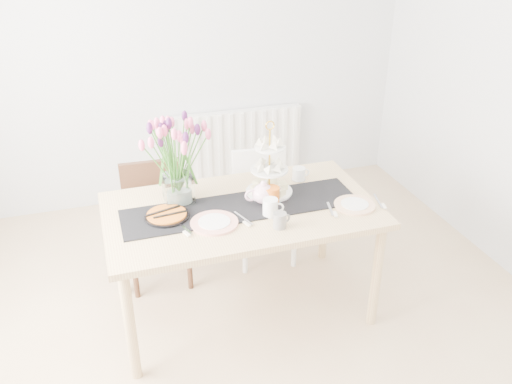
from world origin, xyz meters
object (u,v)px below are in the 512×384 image
object	(u,v)px
radiator	(236,143)
chair_white	(262,197)
chair_brown	(155,214)
tulip_vase	(175,149)
dining_table	(242,219)
mug_orange	(272,196)
cream_jug	(299,174)
tart_tin	(167,216)
mug_white	(270,207)
teapot	(263,194)
plate_left	(214,223)
mug_grey	(280,220)
plate_right	(355,205)
cake_stand	(269,176)

from	to	relation	value
radiator	chair_white	bearing A→B (deg)	-95.34
chair_brown	tulip_vase	world-z (taller)	tulip_vase
dining_table	mug_orange	distance (m)	0.23
radiator	cream_jug	xyz separation A→B (m)	(0.03, -1.42, 0.34)
radiator	tart_tin	xyz separation A→B (m)	(-0.86, -1.64, 0.31)
radiator	dining_table	xyz separation A→B (m)	(-0.42, -1.65, 0.22)
chair_white	cream_jug	distance (m)	0.51
mug_white	mug_orange	size ratio (longest dim) A/B	0.93
tart_tin	mug_white	distance (m)	0.59
tart_tin	cream_jug	bearing A→B (deg)	14.29
teapot	mug_orange	xyz separation A→B (m)	(0.04, -0.02, -0.01)
mug_orange	chair_white	bearing A→B (deg)	18.35
teapot	mug_orange	distance (m)	0.05
tulip_vase	mug_white	size ratio (longest dim) A/B	6.05
mug_white	plate_left	world-z (taller)	mug_white
tart_tin	mug_grey	xyz separation A→B (m)	(0.58, -0.29, 0.03)
chair_white	tart_tin	xyz separation A→B (m)	(-0.77, -0.59, 0.31)
tulip_vase	plate_left	bearing A→B (deg)	-66.31
teapot	mug_white	bearing A→B (deg)	-90.85
radiator	teapot	bearing A→B (deg)	-99.90
plate_right	plate_left	bearing A→B (deg)	176.44
chair_white	mug_grey	world-z (taller)	mug_grey
tulip_vase	cake_stand	size ratio (longest dim) A/B	1.49
chair_white	tart_tin	bearing A→B (deg)	-137.25
teapot	plate_right	size ratio (longest dim) A/B	0.87
tart_tin	mug_grey	bearing A→B (deg)	-26.48
cake_stand	plate_left	bearing A→B (deg)	-148.31
dining_table	cake_stand	size ratio (longest dim) A/B	3.79
teapot	tart_tin	size ratio (longest dim) A/B	0.84
cake_stand	plate_right	size ratio (longest dim) A/B	1.73
cream_jug	chair_white	bearing A→B (deg)	111.85
teapot	mug_grey	distance (m)	0.29
teapot	mug_white	xyz separation A→B (m)	(-0.01, -0.15, -0.01)
chair_brown	teapot	size ratio (longest dim) A/B	3.85
mug_grey	mug_orange	xyz separation A→B (m)	(0.04, 0.26, 0.01)
cream_jug	plate_right	world-z (taller)	cream_jug
tulip_vase	teapot	size ratio (longest dim) A/B	2.97
chair_brown	cream_jug	distance (m)	1.02
chair_brown	tart_tin	xyz separation A→B (m)	(0.01, -0.56, 0.29)
dining_table	mug_white	distance (m)	0.23
tulip_vase	teapot	world-z (taller)	tulip_vase
dining_table	plate_left	distance (m)	0.25
mug_white	mug_orange	xyz separation A→B (m)	(0.05, 0.12, 0.00)
plate_left	cream_jug	bearing A→B (deg)	29.61
mug_grey	dining_table	bearing A→B (deg)	103.53
cake_stand	teapot	xyz separation A→B (m)	(-0.08, -0.11, -0.05)
cream_jug	plate_left	world-z (taller)	cream_jug
dining_table	chair_white	world-z (taller)	chair_white
mug_grey	chair_brown	bearing A→B (deg)	111.85
mug_white	plate_left	size ratio (longest dim) A/B	0.39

